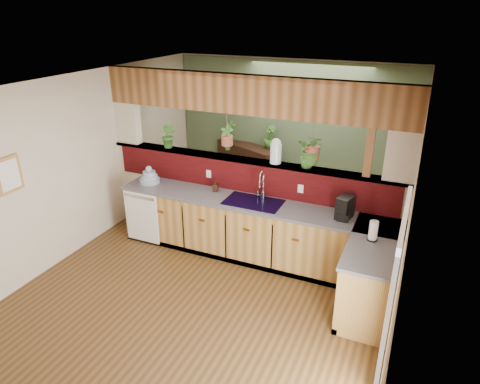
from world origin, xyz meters
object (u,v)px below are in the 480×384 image
at_px(dish_stack, 149,178).
at_px(soap_dispenser, 215,186).
at_px(paper_towel, 373,231).
at_px(coffee_maker, 345,209).
at_px(shelving_console, 247,168).
at_px(glass_jar, 276,151).
at_px(faucet, 262,184).

height_order(dish_stack, soap_dispenser, dish_stack).
bearing_deg(dish_stack, paper_towel, -7.46).
xyz_separation_m(soap_dispenser, coffee_maker, (1.94, -0.12, 0.05)).
bearing_deg(shelving_console, dish_stack, -83.74).
relative_size(coffee_maker, glass_jar, 0.84).
xyz_separation_m(paper_towel, shelving_console, (-2.74, 2.70, -0.52)).
relative_size(soap_dispenser, glass_jar, 0.48).
height_order(paper_towel, glass_jar, glass_jar).
height_order(soap_dispenser, glass_jar, glass_jar).
relative_size(glass_jar, shelving_console, 0.26).
distance_m(paper_towel, glass_jar, 1.80).
height_order(dish_stack, glass_jar, glass_jar).
bearing_deg(glass_jar, dish_stack, -169.80).
height_order(faucet, coffee_maker, faucet).
height_order(dish_stack, paper_towel, dish_stack).
bearing_deg(paper_towel, shelving_console, 135.34).
bearing_deg(glass_jar, paper_towel, -28.02).
bearing_deg(soap_dispenser, faucet, 2.12).
bearing_deg(faucet, coffee_maker, -7.07).
distance_m(dish_stack, glass_jar, 2.06).
bearing_deg(coffee_maker, shelving_console, 151.14).
relative_size(faucet, dish_stack, 1.37).
height_order(faucet, shelving_console, faucet).
bearing_deg(dish_stack, glass_jar, 10.20).
bearing_deg(shelving_console, soap_dispenser, -55.93).
xyz_separation_m(faucet, glass_jar, (0.12, 0.22, 0.44)).
distance_m(faucet, glass_jar, 0.50).
distance_m(soap_dispenser, shelving_console, 2.23).
xyz_separation_m(paper_towel, glass_jar, (-1.51, 0.80, 0.55)).
height_order(coffee_maker, shelving_console, coffee_maker).
height_order(faucet, dish_stack, faucet).
bearing_deg(faucet, shelving_console, 117.68).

